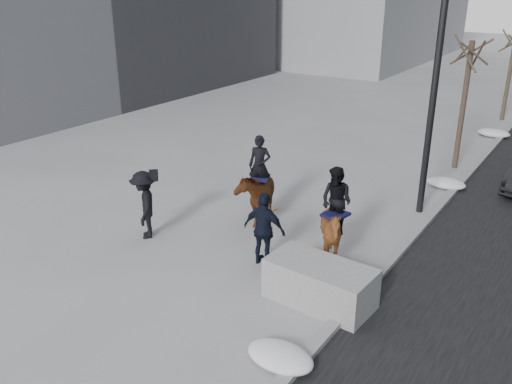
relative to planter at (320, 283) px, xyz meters
The scene contains 11 objects.
ground 2.40m from the planter, behind, with size 120.00×120.00×0.00m, color gray.
curb 10.03m from the planter, 86.35° to the left, with size 0.25×90.00×0.12m, color gray.
planter is the anchor object (origin of this frame).
tree_near 10.24m from the planter, 89.79° to the left, with size 1.20×1.20×4.77m, color #3C2E23, non-canonical shape.
tree_far 18.15m from the planter, 89.88° to the left, with size 1.20×1.20×4.22m, color #393021, non-canonical shape.
mounted_left 4.17m from the planter, 141.63° to the left, with size 1.45×2.01×2.36m.
mounted_right 1.75m from the planter, 108.41° to the left, with size 1.44×1.56×2.31m.
feeder 1.98m from the planter, 158.75° to the left, with size 1.06×0.90×1.75m.
camera_crew 5.10m from the planter, behind, with size 1.25×1.28×1.75m.
lamppost 7.22m from the planter, 87.57° to the left, with size 0.25×1.02×9.09m.
snow_piles 7.07m from the planter, 87.26° to the left, with size 1.27×17.73×0.32m.
Camera 1 is at (6.56, -8.60, 6.24)m, focal length 38.00 mm.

